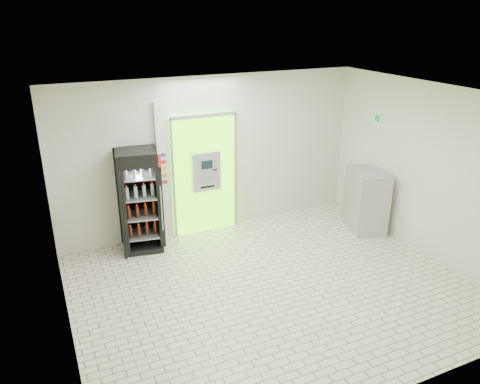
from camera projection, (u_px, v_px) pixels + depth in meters
ground at (272, 288)px, 7.38m from camera, size 6.00×6.00×0.00m
room_shell at (275, 178)px, 6.71m from camera, size 6.00×6.00×6.00m
atm_assembly at (204, 174)px, 8.92m from camera, size 1.30×0.24×2.33m
pillar at (164, 172)px, 8.60m from camera, size 0.22×0.11×2.60m
beverage_cooler at (140, 202)px, 8.31m from camera, size 0.80×0.75×1.86m
steel_cabinet at (366, 200)px, 9.17m from camera, size 0.86×1.04×1.21m
exit_sign at (378, 120)px, 8.95m from camera, size 0.02×0.22×0.26m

